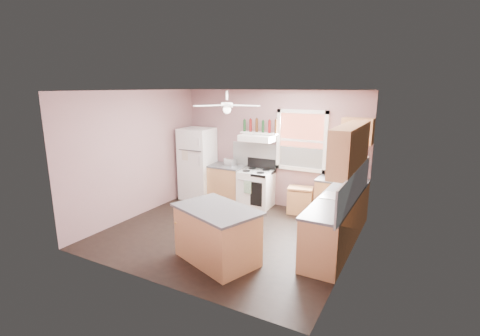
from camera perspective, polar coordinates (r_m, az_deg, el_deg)
The scene contains 32 objects.
floor at distance 6.85m, azimuth -1.97°, elevation -10.66°, with size 4.50×4.50×0.00m, color black.
ceiling at distance 6.26m, azimuth -2.17°, elevation 12.57°, with size 4.50×4.50×0.00m, color white.
wall_back at distance 8.19m, azimuth 5.15°, elevation 3.20°, with size 4.50×0.05×2.70m, color #7F5B5D.
wall_right at distance 5.65m, azimuth 18.27°, elevation -2.05°, with size 0.05×4.00×2.70m, color #7F5B5D.
wall_left at distance 7.80m, azimuth -16.63°, elevation 2.18°, with size 0.05×4.00×2.70m, color #7F5B5D.
backsplash_back at distance 8.02m, azimuth 7.96°, elevation 1.64°, with size 2.90×0.03×0.55m, color white.
backsplash_right at distance 5.98m, azimuth 18.31°, elevation -2.94°, with size 0.03×2.60×0.55m, color white.
window_view at distance 7.85m, azimuth 10.11°, elevation 4.46°, with size 1.00×0.02×1.20m, color brown.
window_frame at distance 7.82m, azimuth 10.04°, elevation 4.43°, with size 1.16×0.07×1.36m, color white.
refrigerator at distance 8.78m, azimuth -6.96°, elevation 0.74°, with size 0.75×0.73×1.77m, color white.
base_cabinet_left at distance 8.59m, azimuth -2.36°, elevation -2.58°, with size 0.90×0.60×0.86m, color #B77B4C.
counter_left at distance 8.47m, azimuth -2.39°, elevation 0.34°, with size 0.92×0.62×0.04m, color #454547.
toaster at distance 8.38m, azimuth -1.63°, elevation 0.97°, with size 0.28×0.16×0.18m, color silver.
stove at distance 8.18m, azimuth 2.65°, elevation -3.39°, with size 0.74×0.64×0.86m, color white.
range_hood at distance 7.99m, azimuth 2.88°, elevation 4.95°, with size 0.78×0.50×0.14m, color white.
bottle_shelf at distance 8.09m, azimuth 3.26°, elevation 5.76°, with size 0.90×0.26×0.03m, color white.
cart at distance 7.89m, azimuth 9.80°, elevation -5.46°, with size 0.53×0.36×0.53m, color #B77B4C.
base_cabinet_corner at distance 7.60m, azimuth 16.24°, elevation -5.25°, with size 1.00×0.60×0.86m, color #B77B4C.
base_cabinet_right at distance 6.28m, azimuth 15.22°, elevation -9.18°, with size 0.60×2.20×0.86m, color #B77B4C.
counter_corner at distance 7.48m, azimuth 16.47°, elevation -1.98°, with size 1.02×0.62×0.04m, color #454547.
counter_right at distance 6.12m, azimuth 15.39°, elevation -5.27°, with size 0.62×2.22×0.04m, color #454547.
sink at distance 6.30m, azimuth 15.82°, elevation -4.61°, with size 0.55×0.45×0.03m, color silver.
faucet at distance 6.25m, azimuth 17.29°, elevation -4.14°, with size 0.03×0.03×0.14m, color silver.
upper_cabinet_right at distance 6.07m, azimuth 17.63°, elevation 3.20°, with size 0.33×1.80×0.76m, color #B77B4C.
upper_cabinet_corner at distance 7.37m, azimuth 18.73°, elevation 5.75°, with size 0.60×0.33×0.52m, color #B77B4C.
paper_towel at distance 7.49m, azimuth 19.30°, elevation 0.76°, with size 0.12×0.12×0.26m, color white.
island at distance 5.71m, azimuth -3.77°, elevation -11.01°, with size 1.28×0.81×0.86m, color #B77B4C.
island_top at distance 5.54m, azimuth -3.84°, elevation -6.76°, with size 1.36×0.89×0.04m, color #454547.
ceiling_fan_hub at distance 6.26m, azimuth -2.15°, elevation 10.28°, with size 0.20×0.20×0.08m, color white.
soap_bottle at distance 5.82m, azimuth 16.04°, elevation -4.71°, with size 0.10×0.10×0.26m, color silver.
red_caddy at distance 6.73m, azimuth 17.25°, elevation -3.08°, with size 0.18×0.12×0.10m, color red.
wine_bottles at distance 8.07m, azimuth 3.32°, elevation 6.88°, with size 0.86×0.06×0.31m.
Camera 1 is at (3.18, -5.39, 2.78)m, focal length 26.00 mm.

